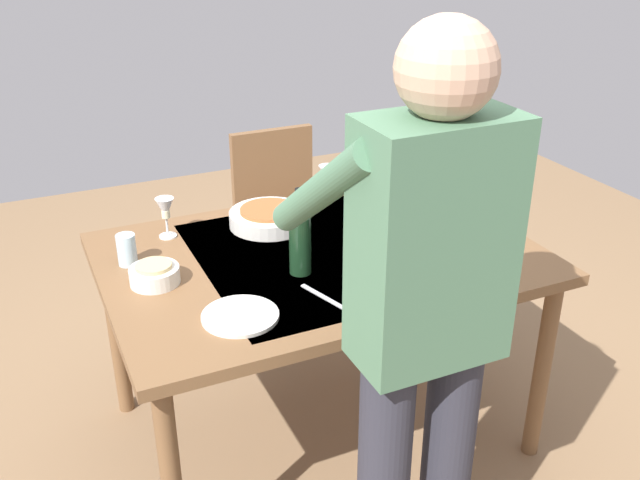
{
  "coord_description": "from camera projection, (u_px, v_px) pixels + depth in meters",
  "views": [
    {
      "loc": [
        0.92,
        2.02,
        1.89
      ],
      "look_at": [
        0.0,
        0.0,
        0.83
      ],
      "focal_mm": 40.09,
      "sensor_mm": 36.0,
      "label": 1
    }
  ],
  "objects": [
    {
      "name": "water_cup_near_left",
      "position": [
        359.0,
        208.0,
        2.72
      ],
      "size": [
        0.08,
        0.08,
        0.1
      ],
      "primitive_type": "cylinder",
      "color": "silver",
      "rests_on": "dining_table"
    },
    {
      "name": "serving_bowl_pasta",
      "position": [
        269.0,
        217.0,
        2.68
      ],
      "size": [
        0.3,
        0.3,
        0.07
      ],
      "color": "silver",
      "rests_on": "dining_table"
    },
    {
      "name": "dinner_plate_far",
      "position": [
        240.0,
        316.0,
        2.1
      ],
      "size": [
        0.23,
        0.23,
        0.01
      ],
      "primitive_type": "cylinder",
      "color": "silver",
      "rests_on": "dining_table"
    },
    {
      "name": "water_cup_near_right",
      "position": [
        127.0,
        250.0,
        2.39
      ],
      "size": [
        0.06,
        0.06,
        0.11
      ],
      "primitive_type": "cylinder",
      "color": "silver",
      "rests_on": "dining_table"
    },
    {
      "name": "dinner_plate_near",
      "position": [
        475.0,
        257.0,
        2.44
      ],
      "size": [
        0.23,
        0.23,
        0.01
      ],
      "primitive_type": "cylinder",
      "color": "silver",
      "rests_on": "dining_table"
    },
    {
      "name": "wine_bottle",
      "position": [
        300.0,
        242.0,
        2.31
      ],
      "size": [
        0.07,
        0.07,
        0.3
      ],
      "color": "black",
      "rests_on": "dining_table"
    },
    {
      "name": "side_bowl_bread",
      "position": [
        154.0,
        274.0,
        2.28
      ],
      "size": [
        0.16,
        0.16,
        0.07
      ],
      "color": "silver",
      "rests_on": "dining_table"
    },
    {
      "name": "chair_near",
      "position": [
        281.0,
        214.0,
        3.4
      ],
      "size": [
        0.4,
        0.4,
        0.91
      ],
      "color": "#523019",
      "rests_on": "ground_plane"
    },
    {
      "name": "table_fork",
      "position": [
        417.0,
        209.0,
        2.82
      ],
      "size": [
        0.02,
        0.18,
        0.0
      ],
      "primitive_type": "cube",
      "rotation": [
        0.0,
        0.0,
        0.05
      ],
      "color": "silver",
      "rests_on": "dining_table"
    },
    {
      "name": "person_server",
      "position": [
        423.0,
        321.0,
        1.74
      ],
      "size": [
        0.42,
        0.61,
        1.69
      ],
      "color": "#2D2D38",
      "rests_on": "ground_plane"
    },
    {
      "name": "dining_table",
      "position": [
        320.0,
        272.0,
        2.52
      ],
      "size": [
        1.48,
        1.03,
        0.78
      ],
      "color": "brown",
      "rests_on": "ground_plane"
    },
    {
      "name": "table_knife",
      "position": [
        324.0,
        297.0,
        2.21
      ],
      "size": [
        0.07,
        0.19,
        0.0
      ],
      "primitive_type": "cube",
      "rotation": [
        0.0,
        0.0,
        0.31
      ],
      "color": "silver",
      "rests_on": "dining_table"
    },
    {
      "name": "wine_glass_left",
      "position": [
        165.0,
        210.0,
        2.56
      ],
      "size": [
        0.07,
        0.07,
        0.15
      ],
      "color": "white",
      "rests_on": "dining_table"
    },
    {
      "name": "wine_glass_right",
      "position": [
        327.0,
        177.0,
        2.87
      ],
      "size": [
        0.07,
        0.07,
        0.15
      ],
      "color": "white",
      "rests_on": "dining_table"
    },
    {
      "name": "side_bowl_salad",
      "position": [
        407.0,
        227.0,
        2.6
      ],
      "size": [
        0.18,
        0.18,
        0.07
      ],
      "color": "silver",
      "rests_on": "dining_table"
    },
    {
      "name": "ground_plane",
      "position": [
        320.0,
        428.0,
        2.82
      ],
      "size": [
        6.0,
        6.0,
        0.0
      ],
      "primitive_type": "plane",
      "color": "#846647"
    }
  ]
}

